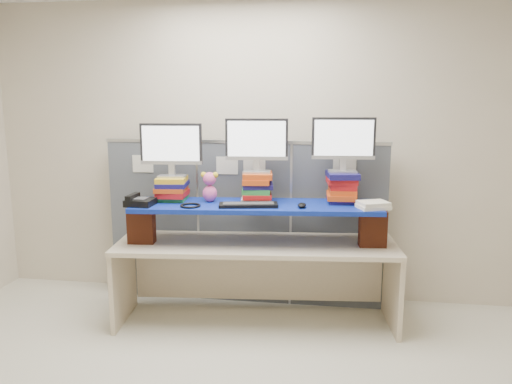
% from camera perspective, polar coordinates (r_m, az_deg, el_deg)
% --- Properties ---
extents(room, '(5.00, 4.00, 2.80)m').
position_cam_1_polar(room, '(2.80, -7.69, 0.17)').
color(room, beige).
rests_on(room, ground).
extents(cubicle_partition, '(2.60, 0.06, 1.53)m').
position_cam_1_polar(cubicle_partition, '(4.63, -1.36, -3.45)').
color(cubicle_partition, '#4A4F57').
rests_on(cubicle_partition, ground).
extents(desk, '(2.39, 0.91, 0.71)m').
position_cam_1_polar(desk, '(4.24, 0.00, -7.66)').
color(desk, beige).
rests_on(desk, ground).
extents(brick_pier_left, '(0.23, 0.14, 0.30)m').
position_cam_1_polar(brick_pier_left, '(4.26, -12.97, -3.76)').
color(brick_pier_left, maroon).
rests_on(brick_pier_left, desk).
extents(brick_pier_right, '(0.23, 0.14, 0.30)m').
position_cam_1_polar(brick_pier_right, '(4.17, 13.20, -4.10)').
color(brick_pier_right, maroon).
rests_on(brick_pier_right, desk).
extents(blue_board, '(2.07, 0.70, 0.04)m').
position_cam_1_polar(blue_board, '(4.12, 0.00, -1.62)').
color(blue_board, navy).
rests_on(blue_board, brick_pier_left).
extents(book_stack_left, '(0.29, 0.32, 0.20)m').
position_cam_1_polar(book_stack_left, '(4.30, -9.55, 0.40)').
color(book_stack_left, '#23843D').
rests_on(book_stack_left, blue_board).
extents(book_stack_center, '(0.29, 0.33, 0.24)m').
position_cam_1_polar(book_stack_center, '(4.21, 0.11, 0.59)').
color(book_stack_center, white).
rests_on(book_stack_center, blue_board).
extents(book_stack_right, '(0.29, 0.34, 0.25)m').
position_cam_1_polar(book_stack_right, '(4.23, 9.80, 0.56)').
color(book_stack_right, '#16114E').
rests_on(book_stack_right, blue_board).
extents(monitor_left, '(0.52, 0.17, 0.45)m').
position_cam_1_polar(monitor_left, '(4.26, -9.67, 5.12)').
color(monitor_left, '#ACABB1').
rests_on(monitor_left, book_stack_left).
extents(monitor_center, '(0.52, 0.17, 0.45)m').
position_cam_1_polar(monitor_center, '(4.16, 0.07, 5.72)').
color(monitor_center, '#ACABB1').
rests_on(monitor_center, book_stack_center).
extents(monitor_right, '(0.52, 0.17, 0.45)m').
position_cam_1_polar(monitor_right, '(4.18, 9.96, 5.73)').
color(monitor_right, '#ACABB1').
rests_on(monitor_right, book_stack_right).
extents(keyboard, '(0.49, 0.24, 0.03)m').
position_cam_1_polar(keyboard, '(4.01, -0.88, -1.48)').
color(keyboard, black).
rests_on(keyboard, blue_board).
extents(mouse, '(0.07, 0.12, 0.04)m').
position_cam_1_polar(mouse, '(3.99, 5.27, -1.52)').
color(mouse, black).
rests_on(mouse, blue_board).
extents(desk_phone, '(0.22, 0.20, 0.09)m').
position_cam_1_polar(desk_phone, '(4.16, -13.19, -1.04)').
color(desk_phone, black).
rests_on(desk_phone, blue_board).
extents(headset, '(0.18, 0.18, 0.02)m').
position_cam_1_polar(headset, '(4.04, -7.51, -1.55)').
color(headset, black).
rests_on(headset, blue_board).
extents(plush_toy, '(0.15, 0.11, 0.25)m').
position_cam_1_polar(plush_toy, '(4.19, -5.31, 0.62)').
color(plush_toy, '#D85294').
rests_on(plush_toy, blue_board).
extents(binder_stack, '(0.29, 0.26, 0.06)m').
position_cam_1_polar(binder_stack, '(4.05, 13.26, -1.46)').
color(binder_stack, silver).
rests_on(binder_stack, blue_board).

